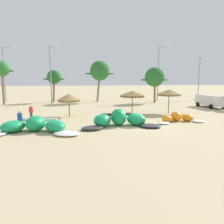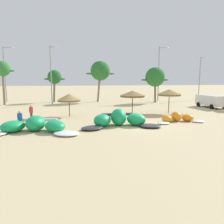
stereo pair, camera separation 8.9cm
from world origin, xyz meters
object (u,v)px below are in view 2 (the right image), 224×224
kite_left_of_center (177,118)px  palm_leftmost (3,69)px  lamppost_west_center (52,73)px  lamppost_east_center (159,71)px  beach_umbrella_middle (133,94)px  parked_van (211,100)px  person_by_umbrellas (31,113)px  kite_left (119,120)px  palm_left (55,77)px  person_near_kites (20,120)px  kite_far_left (34,126)px  beach_umbrella_near_van (69,98)px  palm_center_left (155,77)px  palm_left_of_gap (100,71)px  lamppost_east (200,76)px  beach_umbrella_near_palms (169,92)px  lamppost_west (6,71)px

kite_left_of_center → palm_leftmost: 28.83m
lamppost_west_center → lamppost_east_center: 20.21m
beach_umbrella_middle → parked_van: size_ratio=0.61×
lamppost_east_center → person_by_umbrellas: bearing=-139.8°
kite_left → palm_left: size_ratio=1.25×
person_near_kites → lamppost_west_center: 19.57m
kite_left → lamppost_west_center: (-7.69, 18.96, 4.75)m
kite_far_left → lamppost_west_center: bearing=91.4°
person_near_kites → beach_umbrella_near_van: bearing=57.1°
palm_left → palm_center_left: 18.41m
kite_left_of_center → palm_center_left: size_ratio=0.81×
person_near_kites → lamppost_west_center: (0.79, 19.03, 4.51)m
palm_center_left → palm_left: bearing=167.5°
parked_van → beach_umbrella_near_van: bearing=-167.7°
kite_far_left → palm_leftmost: (-8.23, 20.30, 5.32)m
kite_left → parked_van: (16.18, 10.49, 0.51)m
palm_leftmost → palm_left_of_gap: palm_left_of_gap is taller
kite_far_left → palm_left: palm_left is taller
palm_center_left → lamppost_east: 12.52m
kite_left → lamppost_east_center: bearing=60.1°
lamppost_west_center → lamppost_east: size_ratio=1.10×
parked_van → person_near_kites: size_ratio=3.09×
person_by_umbrellas → palm_left_of_gap: bearing=62.8°
beach_umbrella_near_van → beach_umbrella_near_palms: 12.19m
beach_umbrella_middle → palm_leftmost: size_ratio=0.43×
parked_van → lamppost_east: lamppost_east is taller
kite_far_left → beach_umbrella_middle: beach_umbrella_middle is taller
lamppost_west_center → lamppost_east_center: size_ratio=0.93×
kite_left_of_center → person_by_umbrellas: 14.80m
kite_left → person_by_umbrellas: 9.26m
person_by_umbrellas → palm_left_of_gap: 20.70m
kite_left → beach_umbrella_near_van: bearing=127.5°
palm_center_left → lamppost_east_center: (1.96, 2.87, 1.19)m
beach_umbrella_middle → palm_center_left: bearing=58.6°
palm_leftmost → palm_left: size_ratio=1.21×
beach_umbrella_near_van → person_near_kites: size_ratio=1.65×
lamppost_east_center → kite_far_left: bearing=-131.1°
person_by_umbrellas → lamppost_west: lamppost_west is taller
kite_far_left → kite_left: (7.21, 0.96, 0.10)m
palm_leftmost → lamppost_east: 37.73m
kite_far_left → lamppost_west: (-9.34, 25.64, 5.18)m
parked_van → palm_center_left: 10.55m
beach_umbrella_near_van → lamppost_west: 22.49m
palm_left → beach_umbrella_near_van: bearing=-79.8°
beach_umbrella_near_palms → person_by_umbrellas: size_ratio=1.84×
kite_far_left → kite_left: size_ratio=1.07×
beach_umbrella_near_palms → palm_center_left: (2.80, 12.30, 1.99)m
beach_umbrella_near_palms → palm_leftmost: size_ratio=0.41×
lamppost_east_center → person_near_kites: bearing=-134.1°
lamppost_west_center → lamppost_east_center: (20.05, 2.50, 0.44)m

